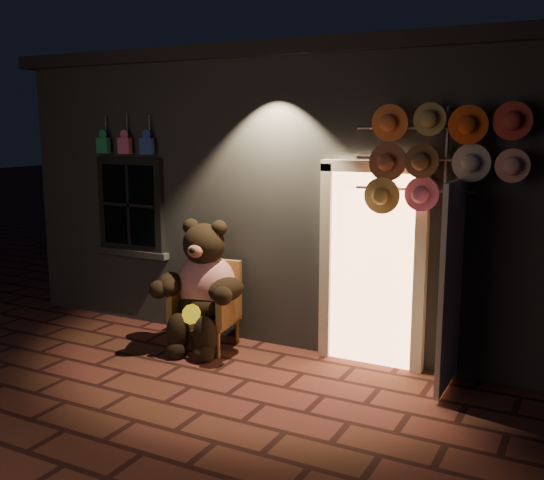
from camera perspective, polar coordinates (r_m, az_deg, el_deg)
The scene contains 5 objects.
ground at distance 6.50m, azimuth -7.30°, elevation -12.91°, with size 60.00×60.00×0.00m, color #5A2722.
shop_building at distance 9.56m, azimuth 6.33°, elevation 5.26°, with size 7.30×5.95×3.51m.
wicker_armchair at distance 7.47m, azimuth -5.72°, elevation -5.75°, with size 0.76×0.70×1.00m.
teddy_bear at distance 7.30m, azimuth -6.24°, elevation -4.30°, with size 1.12×0.93×1.55m.
hat_rack at distance 6.33m, azimuth 14.55°, elevation 7.29°, with size 1.70×0.22×2.75m.
Camera 1 is at (3.47, -4.88, 2.54)m, focal length 42.00 mm.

